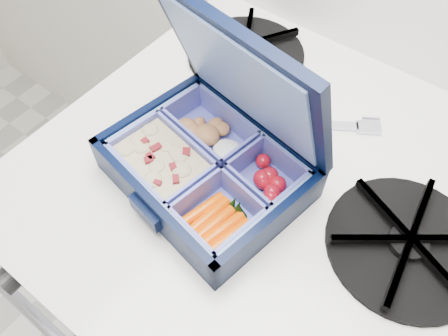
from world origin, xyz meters
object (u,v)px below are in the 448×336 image
Objects in this scene: stove at (266,292)px; burner_grate at (409,241)px; fork at (300,123)px; bento_box at (206,169)px.

burner_grate is at bearing -7.26° from stove.
stove is 4.80× the size of fork.
bento_box is 0.24m from burner_grate.
burner_grate is (0.23, 0.07, -0.01)m from bento_box.
stove is at bearing 172.74° from burner_grate.
stove is 0.47m from fork.
bento_box reaches higher than burner_grate.
fork is (-0.19, 0.08, -0.01)m from burner_grate.
stove is 0.50m from bento_box.
bento_box is 1.24× the size of burner_grate.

